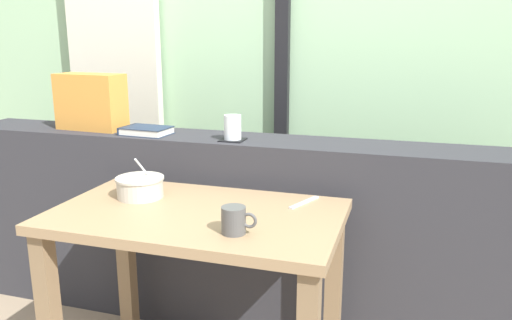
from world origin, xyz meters
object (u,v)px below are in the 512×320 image
at_px(closed_book, 146,131).
at_px(fork_utensil, 304,202).
at_px(breakfast_table, 198,246).
at_px(coaster_square, 233,140).
at_px(throw_pillow, 91,102).
at_px(soup_bowl, 140,187).
at_px(ceramic_mug, 234,220).
at_px(juice_glass, 233,128).

bearing_deg(closed_book, fork_utensil, -19.09).
relative_size(breakfast_table, coaster_square, 10.00).
relative_size(coaster_square, throw_pillow, 0.31).
relative_size(closed_book, throw_pillow, 0.69).
bearing_deg(closed_book, throw_pillow, 172.11).
distance_m(breakfast_table, soup_bowl, 0.33).
distance_m(breakfast_table, fork_utensil, 0.41).
relative_size(coaster_square, ceramic_mug, 0.88).
relative_size(juice_glass, closed_book, 0.47).
xyz_separation_m(coaster_square, fork_utensil, (0.37, -0.26, -0.16)).
xyz_separation_m(throw_pillow, soup_bowl, (0.49, -0.42, -0.25)).
distance_m(coaster_square, closed_book, 0.42).
bearing_deg(ceramic_mug, fork_utensil, 67.26).
xyz_separation_m(breakfast_table, soup_bowl, (-0.26, 0.08, 0.17)).
xyz_separation_m(juice_glass, ceramic_mug, (0.22, -0.60, -0.17)).
distance_m(throw_pillow, fork_utensil, 1.17).
xyz_separation_m(juice_glass, throw_pillow, (-0.72, 0.06, 0.08)).
height_order(breakfast_table, throw_pillow, throw_pillow).
bearing_deg(breakfast_table, throw_pillow, 145.90).
xyz_separation_m(closed_book, fork_utensil, (0.78, -0.27, -0.17)).
bearing_deg(soup_bowl, ceramic_mug, -27.19).
height_order(throw_pillow, ceramic_mug, throw_pillow).
bearing_deg(ceramic_mug, throw_pillow, 145.07).
bearing_deg(ceramic_mug, juice_glass, 110.08).
bearing_deg(soup_bowl, closed_book, 115.25).
bearing_deg(throw_pillow, juice_glass, -4.51).
relative_size(coaster_square, juice_glass, 0.97).
bearing_deg(coaster_square, breakfast_table, -86.60).
distance_m(breakfast_table, closed_book, 0.71).
bearing_deg(closed_book, juice_glass, -2.02).
distance_m(coaster_square, throw_pillow, 0.74).
relative_size(coaster_square, closed_book, 0.45).
distance_m(closed_book, fork_utensil, 0.85).
distance_m(breakfast_table, ceramic_mug, 0.30).
distance_m(soup_bowl, ceramic_mug, 0.52).
distance_m(juice_glass, soup_bowl, 0.47).
bearing_deg(juice_glass, ceramic_mug, -69.92).
bearing_deg(soup_bowl, coaster_square, 57.06).
bearing_deg(closed_book, coaster_square, -2.02).
height_order(juice_glass, ceramic_mug, juice_glass).
distance_m(closed_book, soup_bowl, 0.44).
height_order(coaster_square, throw_pillow, throw_pillow).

